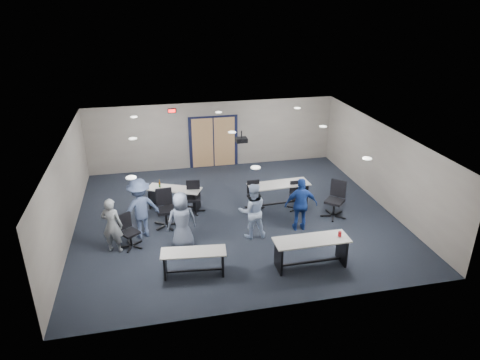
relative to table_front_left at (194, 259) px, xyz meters
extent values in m
plane|color=black|center=(1.66, 2.83, -0.45)|extent=(10.00, 10.00, 0.00)
cube|color=gray|center=(1.66, 7.33, 0.90)|extent=(10.00, 0.04, 2.70)
cube|color=gray|center=(1.66, -1.67, 0.90)|extent=(10.00, 0.04, 2.70)
cube|color=gray|center=(-3.34, 2.83, 0.90)|extent=(0.04, 9.00, 2.70)
cube|color=gray|center=(6.66, 2.83, 0.90)|extent=(0.04, 9.00, 2.70)
cube|color=white|center=(1.66, 2.83, 2.25)|extent=(10.00, 9.00, 0.04)
cube|color=black|center=(1.66, 7.30, 0.60)|extent=(2.00, 0.06, 2.20)
cube|color=#B27A51|center=(1.21, 7.28, 0.60)|extent=(0.85, 0.04, 2.05)
cube|color=#B27A51|center=(2.11, 7.28, 0.60)|extent=(0.85, 0.04, 2.05)
cube|color=black|center=(0.06, 7.28, 2.00)|extent=(0.32, 0.05, 0.18)
cube|color=#FF0C0C|center=(0.06, 7.25, 2.00)|extent=(0.26, 0.02, 0.12)
cylinder|color=black|center=(1.96, 3.33, 2.13)|extent=(0.04, 0.04, 0.24)
cube|color=black|center=(1.96, 3.33, 1.95)|extent=(0.35, 0.30, 0.14)
cylinder|color=black|center=(1.96, 3.18, 1.95)|extent=(0.08, 0.03, 0.08)
cube|color=#BBB8B0|center=(0.00, 0.00, 0.20)|extent=(1.69, 0.73, 0.03)
cube|color=black|center=(-0.72, 0.08, -0.14)|extent=(0.10, 0.50, 0.64)
cube|color=black|center=(0.72, -0.08, -0.14)|extent=(0.10, 0.50, 0.64)
cube|color=black|center=(0.00, 0.00, -0.36)|extent=(1.45, 0.21, 0.04)
cube|color=#BBB8B0|center=(3.03, -0.29, 0.33)|extent=(1.98, 0.66, 0.03)
cube|color=black|center=(2.15, -0.29, -0.07)|extent=(0.06, 0.60, 0.77)
cube|color=black|center=(3.91, -0.29, -0.07)|extent=(0.06, 0.60, 0.77)
cube|color=black|center=(3.03, -0.29, -0.34)|extent=(1.76, 0.06, 0.04)
cylinder|color=red|center=(3.80, -0.29, 0.41)|extent=(0.09, 0.09, 0.13)
cube|color=#BBB8B0|center=(-0.21, 3.80, 0.25)|extent=(1.87, 1.27, 0.03)
cube|color=black|center=(-0.93, 4.12, -0.11)|extent=(0.27, 0.52, 0.69)
cube|color=black|center=(0.52, 3.48, -0.11)|extent=(0.27, 0.52, 0.69)
cube|color=black|center=(-0.21, 3.80, -0.35)|extent=(1.47, 0.69, 0.04)
cube|color=#BBB8B0|center=(3.21, 3.20, 0.36)|extent=(2.08, 0.80, 0.03)
cube|color=black|center=(2.30, 3.14, -0.06)|extent=(0.09, 0.63, 0.80)
cube|color=black|center=(4.11, 3.25, -0.06)|extent=(0.09, 0.63, 0.80)
cube|color=black|center=(3.21, 3.20, -0.34)|extent=(1.82, 0.16, 0.05)
imported|color=gray|center=(-2.05, 1.55, 0.35)|extent=(0.68, 0.56, 1.61)
imported|color=slate|center=(-0.17, 1.32, 0.39)|extent=(0.89, 0.64, 1.68)
imported|color=#C0D8FF|center=(1.89, 1.50, 0.39)|extent=(0.83, 0.66, 1.68)
imported|color=navy|center=(3.41, 1.60, 0.38)|extent=(1.02, 0.53, 1.67)
imported|color=#45567D|center=(-1.29, 2.19, 0.46)|extent=(1.35, 1.08, 1.83)
camera|label=1|loc=(-0.78, -9.16, 6.14)|focal=32.00mm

